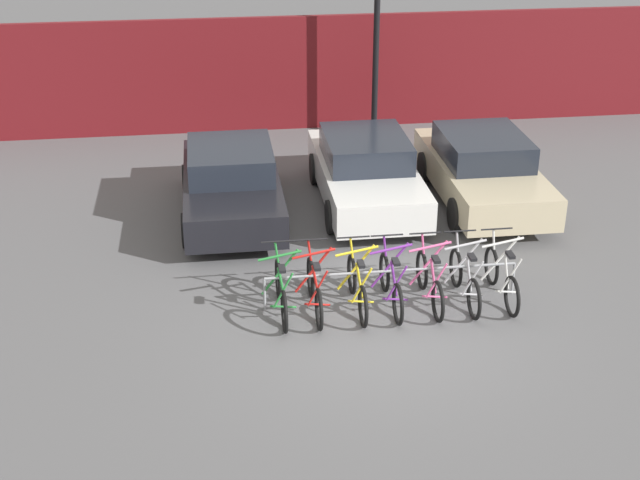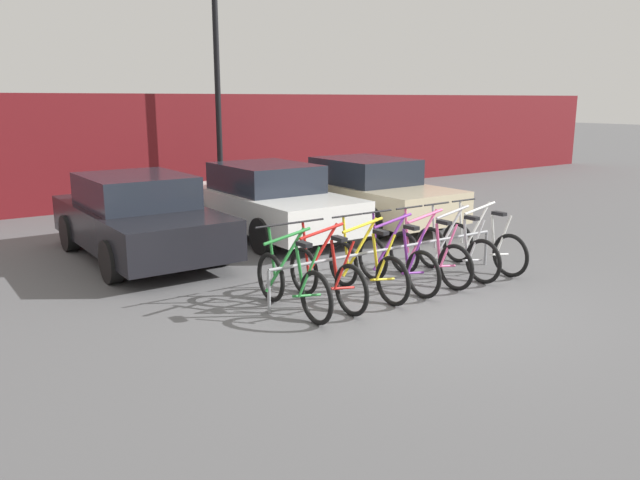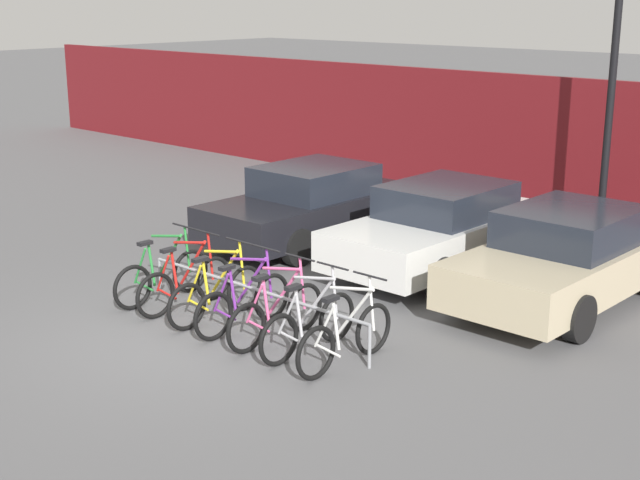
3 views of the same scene
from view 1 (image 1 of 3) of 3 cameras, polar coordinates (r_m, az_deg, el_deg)
The scene contains 13 objects.
ground_plane at distance 13.77m, azimuth 3.78°, elevation -5.39°, with size 120.00×120.00×0.00m, color #59595B.
hoarding_wall at distance 21.94m, azimuth -0.90°, elevation 10.64°, with size 36.00×0.16×2.75m, color maroon.
bike_rack at distance 14.16m, azimuth 4.59°, elevation -2.20°, with size 4.09×0.04×0.57m.
bicycle_green at distance 13.85m, azimuth -2.50°, elevation -3.35°, with size 0.68×1.71×1.05m.
bicycle_red at distance 13.90m, azimuth -0.35°, elevation -3.22°, with size 0.68×1.71×1.05m.
bicycle_yellow at distance 13.99m, azimuth 2.40°, elevation -3.04°, with size 0.68×1.71×1.05m.
bicycle_purple at distance 14.08m, azimuth 4.57°, elevation -2.89°, with size 0.68×1.71×1.05m.
bicycle_pink at distance 14.22m, azimuth 7.04°, elevation -2.72°, with size 0.68×1.71×1.05m.
bicycle_silver at distance 14.36m, azimuth 9.25°, elevation -2.56°, with size 0.68×1.71×1.05m.
bicycle_white at distance 14.54m, azimuth 11.55°, elevation -2.40°, with size 0.68×1.71×1.05m.
car_black at distance 17.14m, azimuth -5.69°, elevation 3.65°, with size 1.91×4.18×1.40m.
car_white at distance 17.65m, azimuth 2.95°, elevation 4.42°, with size 1.91×4.26×1.40m.
car_beige at distance 18.01m, azimuth 10.36°, elevation 4.47°, with size 1.91×4.25×1.40m.
Camera 1 is at (-2.43, -11.53, 7.13)m, focal length 50.00 mm.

